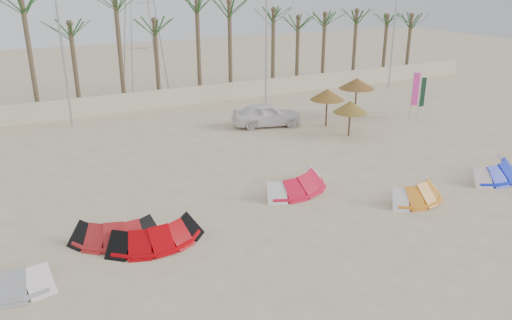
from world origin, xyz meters
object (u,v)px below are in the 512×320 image
parasol_left (327,94)px  kite_red_left (113,228)px  kite_red_mid (154,231)px  car (267,115)px  kite_orange (413,190)px  parasol_right (357,84)px  kite_red_right (294,180)px  kite_blue (490,168)px  parasol_mid (350,107)px

parasol_left → kite_red_left: bearing=-150.8°
kite_red_mid → car: size_ratio=0.80×
kite_orange → parasol_right: 13.41m
kite_red_right → parasol_right: 13.30m
kite_orange → parasol_right: size_ratio=1.20×
kite_red_left → parasol_left: bearing=29.2°
kite_red_left → kite_blue: bearing=-6.9°
kite_red_left → parasol_mid: bearing=22.1°
kite_red_left → car: bearing=40.9°
kite_red_left → parasol_left: parasol_left is taller
kite_red_mid → kite_orange: 11.05m
kite_red_left → kite_orange: bearing=-11.0°
kite_red_mid → parasol_mid: 15.71m
kite_red_left → car: 15.68m
kite_red_mid → parasol_mid: bearing=26.8°
kite_red_mid → kite_blue: 16.12m
parasol_left → parasol_mid: 2.32m
kite_orange → kite_blue: 5.13m
kite_red_right → kite_red_left: bearing=-173.7°
kite_orange → car: 12.63m
kite_red_left → kite_orange: (12.20, -2.36, -0.00)m
kite_red_left → kite_red_right: 8.27m
kite_red_mid → car: 15.38m
kite_red_mid → parasol_right: size_ratio=1.33×
kite_blue → parasol_left: (-2.15, 10.56, 1.63)m
kite_red_left → kite_orange: same height
kite_blue → car: car is taller
kite_red_mid → parasol_mid: size_ratio=1.64×
kite_blue → kite_orange: bearing=-176.9°
parasol_left → parasol_mid: size_ratio=1.13×
kite_blue → parasol_right: size_ratio=1.40×
kite_red_left → kite_red_mid: (1.25, -0.88, 0.00)m
parasol_left → parasol_right: size_ratio=0.92×
parasol_left → car: bearing=151.7°
parasol_left → car: (-3.32, 1.79, -1.31)m
kite_red_left → car: (11.85, 10.26, 0.32)m
kite_red_right → car: (3.63, 9.34, 0.32)m
kite_red_left → parasol_left: (15.17, 8.47, 1.64)m
kite_red_right → parasol_left: parasol_left is taller
kite_orange → car: bearing=91.6°
kite_red_right → kite_blue: 9.59m
kite_red_mid → parasol_right: (16.97, 10.35, 1.86)m
parasol_right → kite_red_mid: bearing=-148.6°
kite_red_left → parasol_right: bearing=27.5°
kite_orange → car: car is taller
parasol_mid → parasol_right: (3.00, 3.30, 0.50)m
kite_red_left → car: car is taller
parasol_left → kite_blue: bearing=-78.5°
kite_blue → parasol_right: (0.90, 11.56, 1.86)m
kite_blue → parasol_mid: 8.63m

